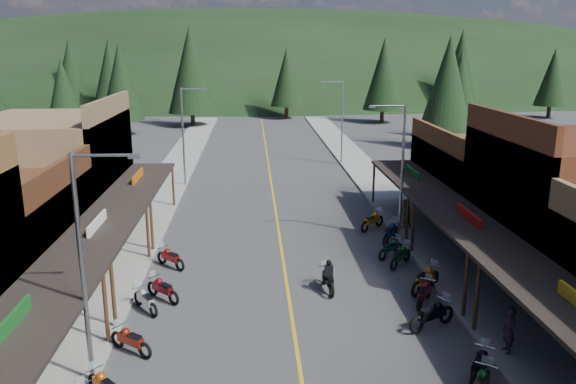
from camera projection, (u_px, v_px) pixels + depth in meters
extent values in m
plane|color=#38383A|center=(289.00, 301.00, 25.34)|extent=(220.00, 220.00, 0.00)
cube|color=gold|center=(272.00, 191.00, 44.66)|extent=(0.15, 90.00, 0.01)
cube|color=gray|center=(162.00, 192.00, 44.10)|extent=(3.40, 94.00, 0.15)
cube|color=gray|center=(380.00, 188.00, 45.19)|extent=(3.40, 94.00, 0.15)
cube|color=black|center=(11.00, 333.00, 16.41)|extent=(3.20, 10.20, 0.18)
cylinder|color=#472D19|center=(106.00, 309.00, 21.23)|extent=(0.16, 0.16, 3.00)
cube|color=#14591E|center=(10.00, 327.00, 16.36)|extent=(0.12, 3.00, 0.70)
cube|color=#3F2111|center=(65.00, 228.00, 25.57)|extent=(0.30, 9.00, 6.20)
cube|color=black|center=(98.00, 230.00, 25.69)|extent=(3.20, 9.00, 0.18)
cylinder|color=#472D19|center=(113.00, 295.00, 22.39)|extent=(0.16, 0.16, 3.00)
cylinder|color=#472D19|center=(148.00, 233.00, 29.92)|extent=(0.16, 0.16, 3.00)
cube|color=silver|center=(97.00, 226.00, 25.63)|extent=(0.12, 3.00, 0.70)
cube|color=brown|center=(50.00, 175.00, 34.50)|extent=(8.00, 10.20, 7.00)
cube|color=brown|center=(113.00, 164.00, 34.59)|extent=(0.30, 10.20, 8.20)
cube|color=black|center=(138.00, 181.00, 34.96)|extent=(3.20, 10.20, 0.18)
cylinder|color=#472D19|center=(152.00, 226.00, 31.08)|extent=(0.16, 0.16, 3.00)
cylinder|color=#472D19|center=(173.00, 187.00, 39.78)|extent=(0.16, 0.16, 3.00)
cube|color=#CC590C|center=(138.00, 178.00, 34.91)|extent=(0.12, 3.00, 0.70)
cylinder|color=#472D19|center=(477.00, 298.00, 22.14)|extent=(0.16, 0.16, 3.00)
cube|color=#562B19|center=(500.00, 199.00, 26.59)|extent=(0.30, 9.00, 8.20)
cube|color=black|center=(468.00, 222.00, 26.78)|extent=(3.20, 9.00, 0.18)
cylinder|color=#472D19|center=(466.00, 286.00, 23.29)|extent=(0.16, 0.16, 3.00)
cylinder|color=#472D19|center=(413.00, 227.00, 30.83)|extent=(0.16, 0.16, 3.00)
cube|color=#B2140F|center=(469.00, 218.00, 26.73)|extent=(0.12, 3.00, 0.70)
cube|color=#4C2D16|center=(492.00, 183.00, 36.51)|extent=(8.00, 10.20, 5.00)
cube|color=#4C2D16|center=(435.00, 175.00, 36.12)|extent=(0.30, 10.20, 6.20)
cube|color=black|center=(412.00, 177.00, 36.05)|extent=(3.20, 10.20, 0.18)
cylinder|color=#472D19|center=(407.00, 221.00, 31.99)|extent=(0.16, 0.16, 3.00)
cylinder|color=#472D19|center=(374.00, 184.00, 40.68)|extent=(0.16, 0.16, 3.00)
cube|color=#14591E|center=(413.00, 174.00, 36.00)|extent=(0.12, 3.00, 0.70)
cylinder|color=gray|center=(83.00, 274.00, 18.10)|extent=(0.16, 0.16, 8.00)
cylinder|color=gray|center=(104.00, 155.00, 17.18)|extent=(2.00, 0.10, 0.10)
cube|color=gray|center=(134.00, 157.00, 17.25)|extent=(0.35, 0.18, 0.12)
cylinder|color=gray|center=(183.00, 138.00, 45.14)|extent=(0.16, 0.16, 8.00)
cylinder|color=gray|center=(194.00, 89.00, 44.22)|extent=(2.00, 0.10, 0.10)
cube|color=gray|center=(205.00, 89.00, 44.29)|extent=(0.35, 0.18, 0.12)
cylinder|color=gray|center=(402.00, 173.00, 32.51)|extent=(0.16, 0.16, 8.00)
cylinder|color=gray|center=(388.00, 106.00, 31.47)|extent=(2.00, 0.10, 0.10)
cube|color=gray|center=(372.00, 107.00, 31.42)|extent=(0.35, 0.18, 0.12)
cylinder|color=gray|center=(342.00, 123.00, 53.76)|extent=(0.16, 0.16, 8.00)
cylinder|color=gray|center=(333.00, 82.00, 52.72)|extent=(2.00, 0.10, 0.10)
cube|color=gray|center=(323.00, 83.00, 52.67)|extent=(0.35, 0.18, 0.12)
ellipsoid|color=black|center=(257.00, 88.00, 155.73)|extent=(310.00, 140.00, 60.00)
cylinder|color=black|center=(113.00, 111.00, 91.19)|extent=(0.60, 0.60, 2.00)
cone|color=black|center=(110.00, 72.00, 89.62)|extent=(5.88, 5.88, 10.50)
cylinder|color=black|center=(193.00, 119.00, 80.48)|extent=(0.60, 0.60, 2.00)
cone|color=black|center=(191.00, 70.00, 78.72)|extent=(6.72, 6.72, 12.00)
cylinder|color=black|center=(287.00, 112.00, 89.09)|extent=(0.60, 0.60, 2.00)
cone|color=black|center=(286.00, 77.00, 87.71)|extent=(5.04, 5.04, 9.00)
cylinder|color=black|center=(382.00, 116.00, 84.17)|extent=(0.60, 0.60, 2.00)
cone|color=black|center=(384.00, 74.00, 82.60)|extent=(5.88, 5.88, 10.50)
cylinder|color=black|center=(458.00, 107.00, 96.77)|extent=(0.60, 0.60, 2.00)
cone|color=black|center=(461.00, 66.00, 95.01)|extent=(6.72, 6.72, 12.00)
cylinder|color=black|center=(549.00, 112.00, 89.80)|extent=(0.60, 0.60, 2.00)
cone|color=black|center=(553.00, 77.00, 88.41)|extent=(5.04, 5.04, 9.00)
cylinder|color=black|center=(74.00, 107.00, 96.49)|extent=(0.60, 0.60, 2.00)
cone|color=black|center=(71.00, 70.00, 94.91)|extent=(5.88, 5.88, 10.50)
cylinder|color=black|center=(68.00, 141.00, 62.34)|extent=(0.60, 0.60, 2.00)
cone|color=black|center=(63.00, 95.00, 61.09)|extent=(4.48, 4.48, 8.00)
cylinder|color=black|center=(457.00, 130.00, 70.06)|extent=(0.60, 0.60, 2.00)
cone|color=black|center=(460.00, 86.00, 68.71)|extent=(4.93, 4.93, 8.80)
cylinder|color=black|center=(124.00, 128.00, 72.25)|extent=(0.60, 0.60, 2.00)
cone|color=black|center=(121.00, 82.00, 70.80)|extent=(5.38, 5.38, 9.60)
cylinder|color=black|center=(444.00, 139.00, 63.05)|extent=(0.60, 0.60, 2.00)
cone|color=black|center=(448.00, 84.00, 61.49)|extent=(5.82, 5.82, 10.40)
imported|color=#261D2B|center=(509.00, 330.00, 20.58)|extent=(0.43, 0.66, 1.80)
imported|color=brown|center=(405.00, 214.00, 34.91)|extent=(0.99, 0.77, 1.80)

